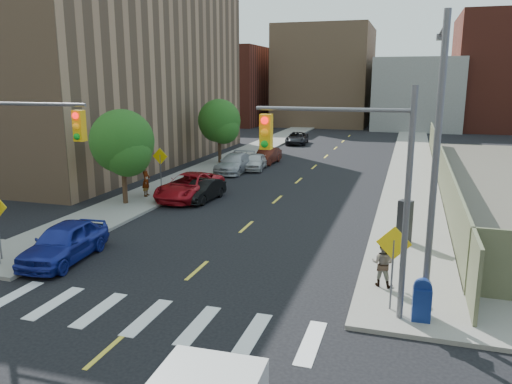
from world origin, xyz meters
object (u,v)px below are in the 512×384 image
Objects in this scene: mailbox at (422,300)px; parked_car_silver at (235,163)px; payphone at (405,221)px; parked_car_grey at (297,138)px; parked_car_maroon at (267,156)px; pedestrian_west at (146,180)px; parked_car_black at (203,190)px; parked_car_white at (255,162)px; parked_car_blue at (64,242)px; pedestrian_east at (383,263)px; parked_car_red at (190,186)px.

parked_car_silver is at bearing 119.70° from mailbox.
parked_car_grey is at bearing 134.62° from payphone.
pedestrian_west is (-3.52, -14.53, 0.44)m from parked_car_maroon.
parked_car_white reaches higher than parked_car_black.
parked_car_blue reaches higher than parked_car_black.
pedestrian_east is at bearing -135.33° from pedestrian_west.
pedestrian_west reaches higher than parked_car_maroon.
parked_car_black is at bearing -87.21° from parked_car_maroon.
parked_car_silver is 19.27m from payphone.
parked_car_silver is 1.31× the size of parked_car_white.
parked_car_black is 15.00m from pedestrian_east.
parked_car_red reaches higher than mailbox.
parked_car_white is at bearing -89.27° from parked_car_maroon.
pedestrian_east is (11.15, -21.11, 0.31)m from parked_car_white.
parked_car_blue reaches higher than parked_car_grey.
parked_car_maroon is at bearing 112.57° from mailbox.
parked_car_black is at bearing -94.79° from parked_car_white.
pedestrian_west reaches higher than parked_car_black.
parked_car_grey is 34.76m from payphone.
mailbox is at bearing 130.53° from pedestrian_east.
payphone reaches higher than parked_car_maroon.
pedestrian_east is at bearing -37.23° from parked_car_red.
parked_car_grey is 42.04m from mailbox.
parked_car_blue reaches higher than parked_car_red.
parked_car_silver is 10.03m from pedestrian_west.
parked_car_red is at bearing -178.02° from payphone.
payphone is (12.63, -5.17, 0.31)m from parked_car_red.
parked_car_black is at bearing 78.02° from parked_car_blue.
parked_car_white is 2.35× the size of pedestrian_east.
parked_car_maroon is at bearing 75.12° from parked_car_silver.
parked_car_black is 14.08m from parked_car_maroon.
parked_car_red is 1.16× the size of parked_car_grey.
parked_car_silver is (0.00, 20.30, -0.05)m from parked_car_blue.
pedestrian_west reaches higher than parked_car_white.
parked_car_white is (1.19, 1.64, -0.08)m from parked_car_silver.
parked_car_white is at bearing 150.83° from payphone.
parked_car_red is at bearing -96.39° from parked_car_grey.
parked_car_black is at bearing -11.21° from parked_car_red.
parked_car_red is at bearing -99.90° from parked_car_white.
parked_car_red is 18.34m from mailbox.
mailbox is 0.70× the size of payphone.
parked_car_blue is 10.76m from pedestrian_west.
parked_car_silver reaches higher than parked_car_black.
parked_car_silver is at bearing -102.51° from parked_car_maroon.
parked_car_maroon is at bearing 94.93° from parked_car_black.
pedestrian_east is at bearing -67.52° from parked_car_white.
parked_car_black is at bearing -94.39° from parked_car_grey.
mailbox reaches higher than parked_car_maroon.
parked_car_white is 2.06× the size of payphone.
pedestrian_east is at bearing -78.40° from parked_car_grey.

